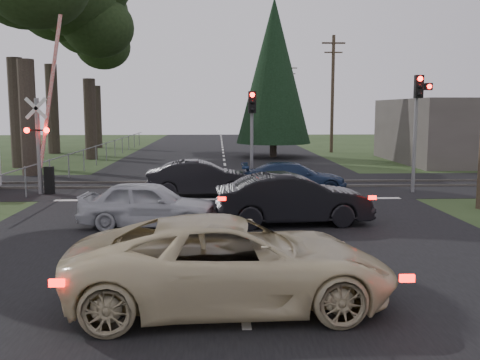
{
  "coord_description": "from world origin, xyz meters",
  "views": [
    {
      "loc": [
        -0.44,
        -11.59,
        3.36
      ],
      "look_at": [
        0.22,
        3.96,
        1.3
      ],
      "focal_mm": 40.0,
      "sensor_mm": 36.0,
      "label": 1
    }
  ],
  "objects": [
    {
      "name": "rail_near",
      "position": [
        0.0,
        11.2,
        0.05
      ],
      "size": [
        120.0,
        0.12,
        0.1
      ],
      "primitive_type": "cube",
      "color": "#59544C",
      "rests_on": "ground"
    },
    {
      "name": "dark_hatchback",
      "position": [
        1.77,
        3.8,
        0.74
      ],
      "size": [
        4.63,
        1.93,
        1.49
      ],
      "primitive_type": "imported",
      "rotation": [
        0.0,
        0.0,
        1.65
      ],
      "color": "black",
      "rests_on": "ground"
    },
    {
      "name": "stop_line",
      "position": [
        0.0,
        8.2,
        0.01
      ],
      "size": [
        13.0,
        0.35,
        0.0
      ],
      "primitive_type": "cube",
      "color": "silver",
      "rests_on": "ground"
    },
    {
      "name": "crossing_signal",
      "position": [
        -7.27,
        9.79,
        2.06
      ],
      "size": [
        1.62,
        0.38,
        6.96
      ],
      "color": "slate",
      "rests_on": "ground"
    },
    {
      "name": "silver_car",
      "position": [
        -2.41,
        3.55,
        0.67
      ],
      "size": [
        4.04,
        1.92,
        1.33
      ],
      "primitive_type": "imported",
      "rotation": [
        0.0,
        0.0,
        1.48
      ],
      "color": "#AEB0B6",
      "rests_on": "ground"
    },
    {
      "name": "fence_left",
      "position": [
        -7.8,
        22.5,
        0.0
      ],
      "size": [
        0.1,
        36.0,
        1.2
      ],
      "primitive_type": null,
      "color": "slate",
      "rests_on": "ground"
    },
    {
      "name": "utility_pole_far",
      "position": [
        8.5,
        55.0,
        4.73
      ],
      "size": [
        1.8,
        0.26,
        9.0
      ],
      "color": "#4C3D2D",
      "rests_on": "ground"
    },
    {
      "name": "rail_corridor",
      "position": [
        0.0,
        12.0,
        0.01
      ],
      "size": [
        120.0,
        8.0,
        0.01
      ],
      "primitive_type": "cube",
      "color": "black",
      "rests_on": "ground"
    },
    {
      "name": "euc_tree_e",
      "position": [
        -11.0,
        36.0,
        9.51
      ],
      "size": [
        6.0,
        6.0,
        13.2
      ],
      "color": "#473D33",
      "rests_on": "ground"
    },
    {
      "name": "euc_tree_c",
      "position": [
        -9.0,
        25.0,
        9.51
      ],
      "size": [
        6.0,
        6.0,
        13.2
      ],
      "color": "#473D33",
      "rests_on": "ground"
    },
    {
      "name": "blue_sedan",
      "position": [
        2.63,
        9.66,
        0.62
      ],
      "size": [
        4.29,
        1.82,
        1.23
      ],
      "primitive_type": "imported",
      "rotation": [
        0.0,
        0.0,
        1.55
      ],
      "color": "#182848",
      "rests_on": "ground"
    },
    {
      "name": "cream_coupe",
      "position": [
        -0.2,
        -2.74,
        0.77
      ],
      "size": [
        5.65,
        2.83,
        1.54
      ],
      "primitive_type": "imported",
      "rotation": [
        0.0,
        0.0,
        1.62
      ],
      "color": "beige",
      "rests_on": "ground"
    },
    {
      "name": "road",
      "position": [
        0.0,
        10.0,
        0.01
      ],
      "size": [
        14.0,
        100.0,
        0.01
      ],
      "primitive_type": "cube",
      "color": "black",
      "rests_on": "ground"
    },
    {
      "name": "ground",
      "position": [
        0.0,
        0.0,
        0.0
      ],
      "size": [
        120.0,
        120.0,
        0.0
      ],
      "primitive_type": "plane",
      "color": "#273A1A",
      "rests_on": "ground"
    },
    {
      "name": "rail_far",
      "position": [
        0.0,
        12.8,
        0.05
      ],
      "size": [
        120.0,
        0.12,
        0.1
      ],
      "primitive_type": "cube",
      "color": "#59544C",
      "rests_on": "ground"
    },
    {
      "name": "traffic_signal_center",
      "position": [
        1.0,
        10.68,
        2.81
      ],
      "size": [
        0.32,
        0.48,
        4.1
      ],
      "color": "slate",
      "rests_on": "ground"
    },
    {
      "name": "conifer_tree",
      "position": [
        3.5,
        26.0,
        5.99
      ],
      "size": [
        5.2,
        5.2,
        11.0
      ],
      "color": "#473D33",
      "rests_on": "ground"
    },
    {
      "name": "utility_pole_mid",
      "position": [
        8.5,
        30.0,
        4.73
      ],
      "size": [
        1.8,
        0.26,
        9.0
      ],
      "color": "#4C3D2D",
      "rests_on": "ground"
    },
    {
      "name": "traffic_signal_right",
      "position": [
        7.55,
        9.47,
        3.31
      ],
      "size": [
        0.68,
        0.48,
        4.7
      ],
      "color": "slate",
      "rests_on": "ground"
    },
    {
      "name": "dark_car_far",
      "position": [
        -1.09,
        9.11,
        0.69
      ],
      "size": [
        4.27,
        1.72,
        1.38
      ],
      "primitive_type": "imported",
      "rotation": [
        0.0,
        0.0,
        1.63
      ],
      "color": "black",
      "rests_on": "ground"
    }
  ]
}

